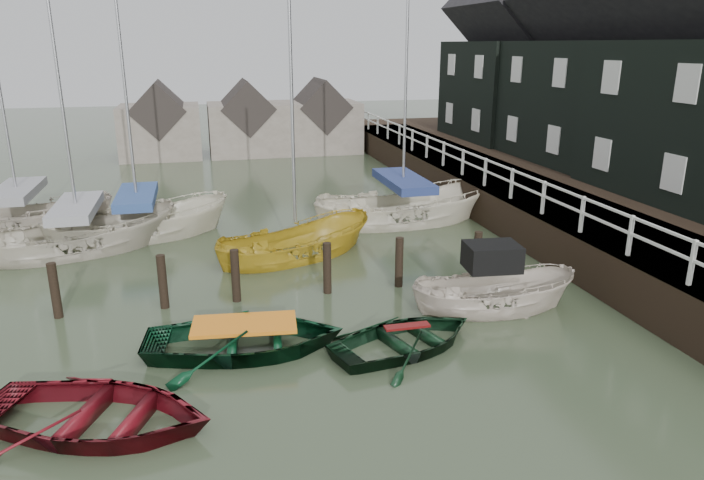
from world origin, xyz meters
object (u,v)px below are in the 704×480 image
object	(u,v)px
rowboat_green	(246,351)
sailboat_c	(296,255)
motorboat	(492,306)
sailboat_a	(82,249)
rowboat_dkgreen	(406,348)
sailboat_b	(141,235)
sailboat_d	(402,220)
sailboat_e	(23,231)
rowboat_red	(98,428)

from	to	relation	value
rowboat_green	sailboat_c	distance (m)	6.41
motorboat	sailboat_a	bearing A→B (deg)	61.03
rowboat_dkgreen	motorboat	bearing A→B (deg)	-79.65
sailboat_a	sailboat_b	xyz separation A→B (m)	(1.73, 1.15, 0.00)
sailboat_a	sailboat_c	bearing A→B (deg)	-126.09
sailboat_d	sailboat_e	distance (m)	13.62
motorboat	sailboat_b	world-z (taller)	sailboat_b
sailboat_b	rowboat_green	bearing A→B (deg)	-174.69
rowboat_green	sailboat_c	world-z (taller)	sailboat_c
sailboat_b	sailboat_e	size ratio (longest dim) A/B	1.09
rowboat_red	motorboat	size ratio (longest dim) A/B	0.97
sailboat_a	sailboat_d	distance (m)	11.15
sailboat_c	sailboat_d	distance (m)	5.38
rowboat_dkgreen	rowboat_green	bearing A→B (deg)	60.57
sailboat_a	sailboat_c	size ratio (longest dim) A/B	0.98
sailboat_a	sailboat_e	size ratio (longest dim) A/B	1.01
rowboat_red	rowboat_dkgreen	size ratio (longest dim) A/B	1.17
sailboat_c	sailboat_e	distance (m)	10.24
sailboat_e	sailboat_d	bearing A→B (deg)	-88.60
sailboat_a	sailboat_e	bearing A→B (deg)	22.53
sailboat_a	sailboat_b	size ratio (longest dim) A/B	0.93
rowboat_dkgreen	sailboat_d	distance (m)	10.24
rowboat_green	sailboat_b	world-z (taller)	sailboat_b
motorboat	rowboat_green	bearing A→B (deg)	102.71
motorboat	sailboat_e	xyz separation A→B (m)	(-13.14, 10.19, -0.04)
rowboat_red	sailboat_c	distance (m)	9.63
motorboat	sailboat_b	size ratio (longest dim) A/B	0.39
rowboat_green	sailboat_e	bearing A→B (deg)	38.56
rowboat_red	sailboat_d	distance (m)	14.64
rowboat_green	sailboat_e	size ratio (longest dim) A/B	0.42
rowboat_red	sailboat_b	distance (m)	11.65
rowboat_green	motorboat	size ratio (longest dim) A/B	1.00
sailboat_c	sailboat_d	world-z (taller)	sailboat_d
rowboat_red	rowboat_green	xyz separation A→B (m)	(2.73, 2.30, 0.00)
rowboat_green	sailboat_e	world-z (taller)	sailboat_e
sailboat_c	sailboat_d	bearing A→B (deg)	-77.82
sailboat_a	sailboat_e	distance (m)	3.63
sailboat_c	rowboat_dkgreen	bearing A→B (deg)	170.15
sailboat_c	rowboat_red	bearing A→B (deg)	128.87
rowboat_dkgreen	sailboat_a	bearing A→B (deg)	24.20
sailboat_c	rowboat_green	bearing A→B (deg)	139.93
rowboat_green	sailboat_b	xyz separation A→B (m)	(-2.86, 9.35, 0.06)
motorboat	sailboat_e	world-z (taller)	sailboat_e
motorboat	sailboat_d	distance (m)	8.30
rowboat_dkgreen	sailboat_a	size ratio (longest dim) A/B	0.35
rowboat_dkgreen	sailboat_d	world-z (taller)	sailboat_d
rowboat_red	sailboat_e	world-z (taller)	sailboat_e
rowboat_dkgreen	sailboat_e	distance (m)	15.62
rowboat_red	sailboat_b	world-z (taller)	sailboat_b
sailboat_e	motorboat	bearing A→B (deg)	-118.38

